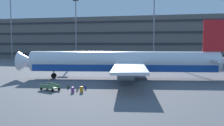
% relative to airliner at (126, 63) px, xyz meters
% --- Properties ---
extents(ground_plane, '(600.00, 600.00, 0.00)m').
position_rel_airliner_xyz_m(ground_plane, '(2.89, 1.33, -2.77)').
color(ground_plane, '#5B5B60').
extents(terminal_structure, '(179.16, 22.09, 15.30)m').
position_rel_airliner_xyz_m(terminal_structure, '(2.89, 55.57, 4.88)').
color(terminal_structure, '#605B56').
rests_on(terminal_structure, ground_plane).
extents(airliner, '(37.04, 30.20, 9.85)m').
position_rel_airliner_xyz_m(airliner, '(0.00, 0.00, 0.00)').
color(airliner, silver).
rests_on(airliner, ground_plane).
extents(light_mast_far_left, '(1.80, 0.50, 25.30)m').
position_rel_airliner_xyz_m(light_mast_far_left, '(-48.81, 38.45, 11.61)').
color(light_mast_far_left, gray).
rests_on(light_mast_far_left, ground_plane).
extents(light_mast_left, '(1.80, 0.50, 20.61)m').
position_rel_airliner_xyz_m(light_mast_left, '(-24.17, 38.45, 9.21)').
color(light_mast_left, gray).
rests_on(light_mast_left, ground_plane).
extents(light_mast_center_left, '(1.80, 0.50, 24.77)m').
position_rel_airliner_xyz_m(light_mast_center_left, '(1.66, 38.45, 11.34)').
color(light_mast_center_left, gray).
rests_on(light_mast_center_left, ground_plane).
extents(suitcase_scuffed, '(0.28, 0.45, 0.90)m').
position_rel_airliner_xyz_m(suitcase_scuffed, '(-4.15, -13.17, -2.40)').
color(suitcase_scuffed, '#72388C').
rests_on(suitcase_scuffed, ground_plane).
extents(suitcase_navy, '(0.36, 0.42, 0.87)m').
position_rel_airliner_xyz_m(suitcase_navy, '(-3.12, -12.87, -2.36)').
color(suitcase_navy, orange).
rests_on(suitcase_navy, ground_plane).
extents(backpack_large, '(0.29, 0.35, 0.52)m').
position_rel_airliner_xyz_m(backpack_large, '(-4.02, -12.03, -2.55)').
color(backpack_large, gray).
rests_on(backpack_large, ground_plane).
extents(backpack_small, '(0.37, 0.33, 0.54)m').
position_rel_airliner_xyz_m(backpack_small, '(-3.32, -10.86, -2.54)').
color(backpack_small, navy).
rests_on(backpack_small, ground_plane).
extents(backpack_orange, '(0.40, 0.45, 0.52)m').
position_rel_airliner_xyz_m(backpack_orange, '(-5.79, -10.68, -2.54)').
color(backpack_orange, '#264C26').
rests_on(backpack_orange, ground_plane).
extents(baggage_cart, '(3.33, 2.11, 0.82)m').
position_rel_airliner_xyz_m(baggage_cart, '(-7.59, -12.42, -2.35)').
color(baggage_cart, '#4C724C').
rests_on(baggage_cart, ground_plane).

